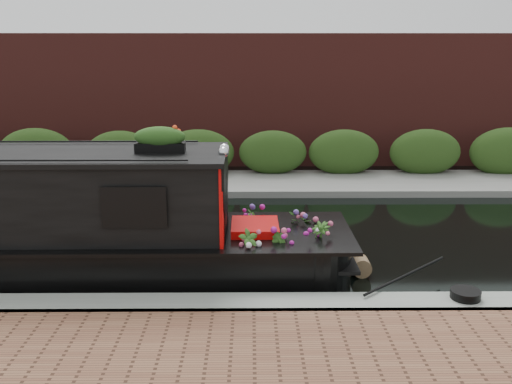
{
  "coord_description": "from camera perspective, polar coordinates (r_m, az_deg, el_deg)",
  "views": [
    {
      "loc": [
        1.63,
        -10.62,
        3.8
      ],
      "look_at": [
        1.72,
        -0.6,
        1.12
      ],
      "focal_mm": 40.0,
      "sensor_mm": 36.0,
      "label": 1
    }
  ],
  "objects": [
    {
      "name": "near_bank_coping",
      "position": [
        8.41,
        -11.92,
        -12.25
      ],
      "size": [
        40.0,
        0.6,
        0.5
      ],
      "primitive_type": "cube",
      "color": "gray",
      "rests_on": "ground"
    },
    {
      "name": "far_bank_path",
      "position": [
        15.39,
        -6.58,
        0.56
      ],
      "size": [
        40.0,
        2.4,
        0.34
      ],
      "primitive_type": "cube",
      "color": "slate",
      "rests_on": "ground"
    },
    {
      "name": "ground",
      "position": [
        11.4,
        -8.74,
        -4.69
      ],
      "size": [
        80.0,
        80.0,
        0.0
      ],
      "primitive_type": "plane",
      "color": "black",
      "rests_on": "ground"
    },
    {
      "name": "rope_fender",
      "position": [
        9.73,
        10.42,
        -7.27
      ],
      "size": [
        0.32,
        0.34,
        0.32
      ],
      "primitive_type": "cylinder",
      "rotation": [
        1.57,
        0.0,
        0.0
      ],
      "color": "brown",
      "rests_on": "ground"
    },
    {
      "name": "coiled_mooring_rope",
      "position": [
        8.73,
        20.22,
        -9.58
      ],
      "size": [
        0.42,
        0.42,
        0.12
      ],
      "primitive_type": "cylinder",
      "color": "black",
      "rests_on": "near_bank_coping"
    },
    {
      "name": "far_brick_wall",
      "position": [
        18.29,
        -5.63,
        2.89
      ],
      "size": [
        40.0,
        1.0,
        8.0
      ],
      "primitive_type": "cube",
      "color": "#56211D",
      "rests_on": "ground"
    },
    {
      "name": "far_hedge",
      "position": [
        16.26,
        -6.26,
        1.35
      ],
      "size": [
        40.0,
        1.1,
        2.8
      ],
      "primitive_type": "cube",
      "color": "#264216",
      "rests_on": "ground"
    }
  ]
}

